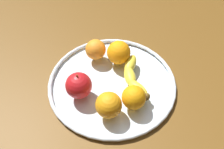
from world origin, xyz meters
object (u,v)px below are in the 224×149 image
Objects in this scene: orange_back_left at (134,97)px; orange_front_left at (97,49)px; fruit_bowl at (112,83)px; orange_front_right at (119,53)px; apple at (78,85)px; orange_center at (109,105)px; banana at (133,77)px.

orange_back_left is 22.35cm from orange_front_left.
orange_front_right is at bearing 138.60° from fruit_bowl.
fruit_bowl is 5.78× the size of orange_back_left.
orange_back_left is at bearing -14.63° from orange_front_right.
orange_center is at bearing 25.45° from apple.
orange_center reaches higher than banana.
orange_front_left is at bearing 163.28° from orange_center.
orange_front_left is at bearing -142.22° from banana.
orange_front_right is 17.79cm from orange_back_left.
fruit_bowl is 12.33cm from orange_center.
apple is at bearing -43.91° from orange_front_left.
orange_front_left reaches higher than banana.
orange_center is 22.45cm from orange_front_left.
orange_center is at bearing -42.54° from banana.
apple is 1.11× the size of orange_front_right.
orange_center is at bearing -96.34° from orange_back_left.
fruit_bowl is at bearing -41.40° from orange_front_right.
banana is at bearing 20.28° from orange_front_left.
orange_front_right reaches higher than banana.
orange_center is 20.26cm from orange_front_right.
orange_front_left is at bearing 177.96° from fruit_bowl.
apple reaches higher than banana.
banana is at bearing 63.64° from fruit_bowl.
orange_front_left is (-11.60, 11.17, -0.49)cm from apple.
orange_back_left reaches higher than fruit_bowl.
fruit_bowl is at bearing -2.04° from orange_front_left.
orange_back_left is (0.82, 7.41, -0.22)cm from orange_center.
orange_front_right is at bearing 165.37° from orange_back_left.
orange_center is 1.08× the size of orange_front_left.
orange_front_left is (-11.77, 0.42, 4.28)cm from fruit_bowl.
orange_center is at bearing -31.81° from fruit_bowl.
orange_front_right is (-6.49, 16.62, -0.04)cm from apple.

